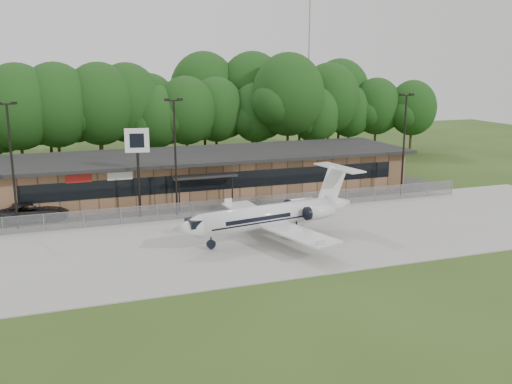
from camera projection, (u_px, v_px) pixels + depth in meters
name	position (u px, v px, depth m)	size (l,w,h in m)	color
ground	(307.00, 272.00, 36.70)	(160.00, 160.00, 0.00)	#2D4418
apron	(264.00, 236.00, 44.04)	(64.00, 18.00, 0.08)	#9E9B93
parking_lot	(222.00, 203.00, 54.60)	(50.00, 9.00, 0.06)	#383835
terminal	(210.00, 173.00, 58.20)	(41.00, 11.65, 4.30)	#94674A
fence	(236.00, 206.00, 50.30)	(46.00, 0.04, 1.52)	gray
treeline	(172.00, 108.00, 73.62)	(72.00, 12.00, 15.00)	black
radio_mast	(309.00, 67.00, 85.24)	(0.20, 0.20, 25.00)	gray
light_pole_left	(11.00, 156.00, 44.63)	(1.55, 0.30, 10.23)	black
light_pole_mid	(175.00, 148.00, 48.89)	(1.55, 0.30, 10.23)	black
light_pole_right	(404.00, 137.00, 56.44)	(1.55, 0.30, 10.23)	black
business_jet	(272.00, 216.00, 42.90)	(15.47, 13.87, 5.21)	silver
suv	(31.00, 212.00, 48.09)	(2.84, 6.16, 1.71)	#2A2A2D
pole_sign	(137.00, 150.00, 48.13)	(2.04, 0.61, 7.78)	black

